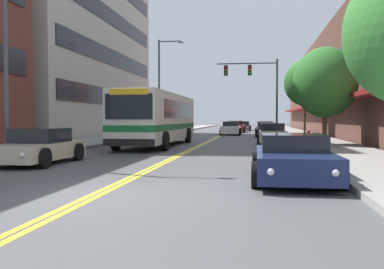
# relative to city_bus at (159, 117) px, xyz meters

# --- Properties ---
(ground_plane) EXTENTS (240.00, 240.00, 0.00)m
(ground_plane) POSITION_rel_city_bus_xyz_m (2.46, 20.35, -1.74)
(ground_plane) COLOR #4C4C4F
(sidewalk_left) EXTENTS (3.76, 106.00, 0.16)m
(sidewalk_left) POSITION_rel_city_bus_xyz_m (-4.92, 20.35, -1.66)
(sidewalk_left) COLOR gray
(sidewalk_left) RESTS_ON ground_plane
(sidewalk_right) EXTENTS (3.76, 106.00, 0.16)m
(sidewalk_right) POSITION_rel_city_bus_xyz_m (9.84, 20.35, -1.66)
(sidewalk_right) COLOR gray
(sidewalk_right) RESTS_ON ground_plane
(centre_line) EXTENTS (0.34, 106.00, 0.01)m
(centre_line) POSITION_rel_city_bus_xyz_m (2.46, 20.35, -1.74)
(centre_line) COLOR yellow
(centre_line) RESTS_ON ground_plane
(office_tower_left) EXTENTS (12.08, 25.35, 25.03)m
(office_tower_left) POSITION_rel_city_bus_xyz_m (-13.03, 12.53, 10.77)
(office_tower_left) COLOR #BCB7AD
(office_tower_left) RESTS_ON ground_plane
(storefront_row_right) EXTENTS (9.10, 68.00, 9.86)m
(storefront_row_right) POSITION_rel_city_bus_xyz_m (15.95, 20.35, 3.18)
(storefront_row_right) COLOR brown
(storefront_row_right) RESTS_ON ground_plane
(city_bus) EXTENTS (2.88, 12.21, 3.08)m
(city_bus) POSITION_rel_city_bus_xyz_m (0.00, 0.00, 0.00)
(city_bus) COLOR silver
(city_bus) RESTS_ON ground_plane
(car_champagne_parked_left_near) EXTENTS (2.04, 4.48, 1.28)m
(car_champagne_parked_left_near) POSITION_rel_city_bus_xyz_m (-1.92, -10.90, -1.14)
(car_champagne_parked_left_near) COLOR beige
(car_champagne_parked_left_near) RESTS_ON ground_plane
(car_slate_blue_parked_left_mid) EXTENTS (2.15, 4.30, 1.36)m
(car_slate_blue_parked_left_mid) POSITION_rel_city_bus_xyz_m (-1.98, 15.75, -1.11)
(car_slate_blue_parked_left_mid) COLOR #475675
(car_slate_blue_parked_left_mid) RESTS_ON ground_plane
(car_navy_parked_right_foreground) EXTENTS (2.16, 4.91, 1.22)m
(car_navy_parked_right_foreground) POSITION_rel_city_bus_xyz_m (6.83, -13.74, -1.16)
(car_navy_parked_right_foreground) COLOR #19234C
(car_navy_parked_right_foreground) RESTS_ON ground_plane
(car_silver_parked_right_mid) EXTENTS (2.14, 4.41, 1.34)m
(car_silver_parked_right_mid) POSITION_rel_city_bus_xyz_m (6.80, 21.37, -1.12)
(car_silver_parked_right_mid) COLOR #B7B7BC
(car_silver_parked_right_mid) RESTS_ON ground_plane
(car_charcoal_parked_right_far) EXTENTS (2.15, 4.56, 1.28)m
(car_charcoal_parked_right_far) POSITION_rel_city_bus_xyz_m (6.86, 13.03, -1.15)
(car_charcoal_parked_right_far) COLOR #232328
(car_charcoal_parked_right_far) RESTS_ON ground_plane
(car_beige_parked_right_end) EXTENTS (1.97, 4.48, 1.34)m
(car_beige_parked_right_end) POSITION_rel_city_bus_xyz_m (6.90, 2.76, -1.12)
(car_beige_parked_right_end) COLOR #BCAD89
(car_beige_parked_right_end) RESTS_ON ground_plane
(car_red_moving_lead) EXTENTS (2.21, 4.74, 1.38)m
(car_red_moving_lead) POSITION_rel_city_bus_xyz_m (3.42, 25.80, -1.09)
(car_red_moving_lead) COLOR maroon
(car_red_moving_lead) RESTS_ON ground_plane
(car_dark_grey_moving_second) EXTENTS (2.07, 4.76, 1.27)m
(car_dark_grey_moving_second) POSITION_rel_city_bus_xyz_m (4.12, 33.45, -1.14)
(car_dark_grey_moving_second) COLOR #38383D
(car_dark_grey_moving_second) RESTS_ON ground_plane
(car_white_moving_third) EXTENTS (2.03, 4.85, 1.34)m
(car_white_moving_third) POSITION_rel_city_bus_xyz_m (3.34, 17.74, -1.11)
(car_white_moving_third) COLOR white
(car_white_moving_third) RESTS_ON ground_plane
(traffic_signal_mast) EXTENTS (5.43, 0.38, 6.92)m
(traffic_signal_mast) POSITION_rel_city_bus_xyz_m (5.90, 13.31, 3.15)
(traffic_signal_mast) COLOR #47474C
(traffic_signal_mast) RESTS_ON ground_plane
(street_lamp_left_near) EXTENTS (2.26, 0.28, 8.80)m
(street_lamp_left_near) POSITION_rel_city_bus_xyz_m (-2.55, -11.46, 3.42)
(street_lamp_left_near) COLOR #47474C
(street_lamp_left_near) RESTS_ON ground_plane
(street_lamp_left_far) EXTENTS (2.37, 0.28, 8.71)m
(street_lamp_left_far) POSITION_rel_city_bus_xyz_m (-2.53, 12.44, 3.39)
(street_lamp_left_far) COLOR #47474C
(street_lamp_left_far) RESTS_ON ground_plane
(street_tree_right_mid) EXTENTS (3.64, 3.64, 5.55)m
(street_tree_right_mid) POSITION_rel_city_bus_xyz_m (9.73, -0.08, 1.96)
(street_tree_right_mid) COLOR brown
(street_tree_right_mid) RESTS_ON sidewalk_right
(street_tree_right_far) EXTENTS (3.55, 3.55, 6.45)m
(street_tree_right_far) POSITION_rel_city_bus_xyz_m (9.94, 11.93, 2.92)
(street_tree_right_far) COLOR brown
(street_tree_right_far) RESTS_ON sidewalk_right
(fire_hydrant) EXTENTS (0.29, 0.21, 0.88)m
(fire_hydrant) POSITION_rel_city_bus_xyz_m (8.41, -3.69, -1.14)
(fire_hydrant) COLOR red
(fire_hydrant) RESTS_ON sidewalk_right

